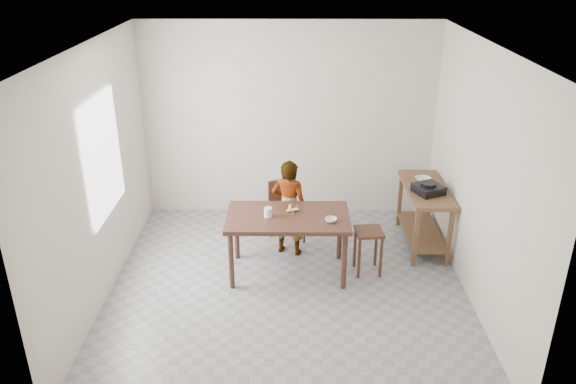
{
  "coord_description": "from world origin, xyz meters",
  "views": [
    {
      "loc": [
        0.04,
        -5.42,
        3.59
      ],
      "look_at": [
        0.0,
        0.4,
        1.0
      ],
      "focal_mm": 35.0,
      "sensor_mm": 36.0,
      "label": 1
    }
  ],
  "objects_px": {
    "stool": "(368,251)",
    "child": "(289,208)",
    "dining_chair": "(287,212)",
    "prep_counter": "(423,216)",
    "dining_table": "(288,244)"
  },
  "relations": [
    {
      "from": "prep_counter",
      "to": "dining_chair",
      "type": "bearing_deg",
      "value": 176.55
    },
    {
      "from": "prep_counter",
      "to": "stool",
      "type": "distance_m",
      "value": 1.04
    },
    {
      "from": "stool",
      "to": "child",
      "type": "bearing_deg",
      "value": 154.02
    },
    {
      "from": "child",
      "to": "dining_chair",
      "type": "xyz_separation_m",
      "value": [
        -0.02,
        0.32,
        -0.22
      ]
    },
    {
      "from": "child",
      "to": "stool",
      "type": "bearing_deg",
      "value": 171.39
    },
    {
      "from": "prep_counter",
      "to": "child",
      "type": "relative_size",
      "value": 0.97
    },
    {
      "from": "dining_table",
      "to": "prep_counter",
      "type": "height_order",
      "value": "prep_counter"
    },
    {
      "from": "child",
      "to": "prep_counter",
      "type": "bearing_deg",
      "value": -155.29
    },
    {
      "from": "dining_table",
      "to": "stool",
      "type": "xyz_separation_m",
      "value": [
        0.94,
        0.03,
        -0.1
      ]
    },
    {
      "from": "stool",
      "to": "dining_chair",
      "type": "bearing_deg",
      "value": 140.76
    },
    {
      "from": "child",
      "to": "stool",
      "type": "xyz_separation_m",
      "value": [
        0.93,
        -0.45,
        -0.34
      ]
    },
    {
      "from": "dining_table",
      "to": "dining_chair",
      "type": "relative_size",
      "value": 1.76
    },
    {
      "from": "prep_counter",
      "to": "dining_chair",
      "type": "xyz_separation_m",
      "value": [
        -1.73,
        0.1,
        -0.0
      ]
    },
    {
      "from": "dining_chair",
      "to": "stool",
      "type": "bearing_deg",
      "value": -63.96
    },
    {
      "from": "prep_counter",
      "to": "child",
      "type": "distance_m",
      "value": 1.74
    }
  ]
}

